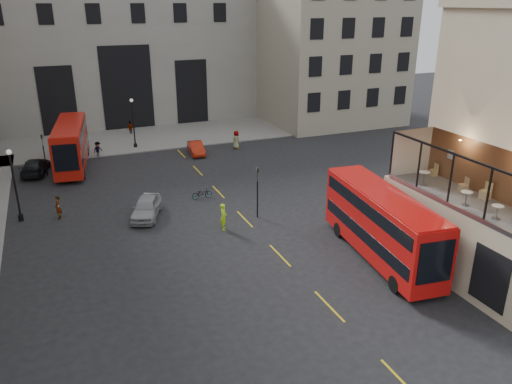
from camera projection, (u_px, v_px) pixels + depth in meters
name	position (u px, v px, depth m)	size (l,w,h in m)	color
ground	(362.00, 298.00, 26.63)	(140.00, 140.00, 0.00)	black
host_frontage	(462.00, 239.00, 28.17)	(3.00, 11.00, 4.50)	#C7B295
cafe_floor	(468.00, 202.00, 27.34)	(3.00, 10.00, 0.10)	slate
gateway	(118.00, 47.00, 62.80)	(35.00, 10.60, 18.00)	gray
building_right	(323.00, 38.00, 64.53)	(16.60, 18.60, 20.00)	gray
pavement_far	(129.00, 139.00, 57.18)	(40.00, 12.00, 0.12)	slate
traffic_light_near	(257.00, 186.00, 35.74)	(0.16, 0.20, 3.80)	black
traffic_light_far	(44.00, 150.00, 44.48)	(0.16, 0.20, 3.80)	black
street_lamp_a	(16.00, 190.00, 35.16)	(0.36, 0.36, 5.33)	black
street_lamp_b	(134.00, 126.00, 52.90)	(0.36, 0.36, 5.33)	black
bus_near	(382.00, 222.00, 29.98)	(3.65, 10.94, 4.28)	#BB0F0D
bus_far	(71.00, 143.00, 46.73)	(3.84, 10.86, 4.24)	#B2160C
car_a	(146.00, 207.00, 36.38)	(1.77, 4.40, 1.50)	gray
car_b	(196.00, 148.00, 51.44)	(1.34, 3.85, 1.27)	#B1200A
car_c	(35.00, 166.00, 45.59)	(1.94, 4.78, 1.39)	black
bicycle	(202.00, 193.00, 39.94)	(0.56, 1.61, 0.85)	gray
cyclist	(224.00, 217.00, 34.31)	(0.70, 0.46, 1.91)	#BDFF1A
pedestrian_a	(59.00, 171.00, 43.60)	(0.89, 0.69, 1.83)	gray
pedestrian_b	(98.00, 150.00, 50.34)	(1.04, 0.60, 1.61)	gray
pedestrian_c	(130.00, 128.00, 58.82)	(0.94, 0.39, 1.61)	gray
pedestrian_d	(236.00, 140.00, 53.21)	(0.95, 0.62, 1.95)	gray
pedestrian_e	(58.00, 208.00, 36.05)	(0.63, 0.41, 1.73)	gray
cafe_table_near	(497.00, 210.00, 24.91)	(0.57, 0.57, 0.71)	silver
cafe_table_mid	(466.00, 196.00, 26.59)	(0.61, 0.61, 0.77)	beige
cafe_table_far	(424.00, 176.00, 29.48)	(0.67, 0.67, 0.84)	beige
cafe_chair_b	(485.00, 194.00, 27.46)	(0.51, 0.51, 0.95)	#D5B47A
cafe_chair_c	(463.00, 188.00, 28.50)	(0.50, 0.50, 0.87)	tan
cafe_chair_d	(434.00, 172.00, 31.15)	(0.38, 0.38, 0.77)	tan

